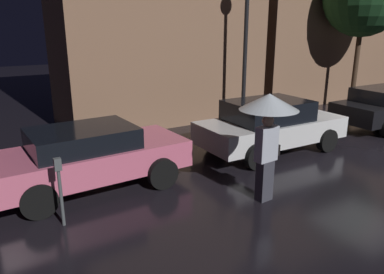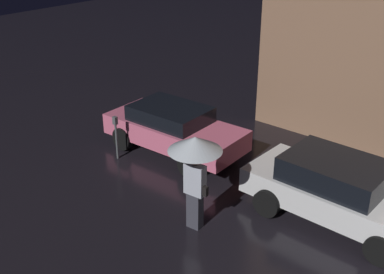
{
  "view_description": "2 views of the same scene",
  "coord_description": "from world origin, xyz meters",
  "px_view_note": "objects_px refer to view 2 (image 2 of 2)",
  "views": [
    {
      "loc": [
        -9.88,
        -6.12,
        3.45
      ],
      "look_at": [
        -5.99,
        0.29,
        1.2
      ],
      "focal_mm": 35.0,
      "sensor_mm": 36.0,
      "label": 1
    },
    {
      "loc": [
        0.65,
        -7.69,
        6.38
      ],
      "look_at": [
        -6.21,
        0.46,
        1.34
      ],
      "focal_mm": 45.0,
      "sensor_mm": 36.0,
      "label": 2
    }
  ],
  "objects_px": {
    "pedestrian_with_umbrella": "(195,156)",
    "parking_meter": "(116,133)",
    "parked_car_pink": "(174,128)",
    "parked_car_white": "(338,190)"
  },
  "relations": [
    {
      "from": "pedestrian_with_umbrella",
      "to": "parking_meter",
      "type": "xyz_separation_m",
      "value": [
        -3.75,
        1.09,
        -0.97
      ]
    },
    {
      "from": "pedestrian_with_umbrella",
      "to": "parking_meter",
      "type": "relative_size",
      "value": 1.73
    },
    {
      "from": "parked_car_pink",
      "to": "parking_meter",
      "type": "xyz_separation_m",
      "value": [
        -0.93,
        -1.36,
        0.05
      ]
    },
    {
      "from": "parked_car_pink",
      "to": "pedestrian_with_umbrella",
      "type": "bearing_deg",
      "value": -43.07
    },
    {
      "from": "parked_car_white",
      "to": "pedestrian_with_umbrella",
      "type": "distance_m",
      "value": 3.35
    },
    {
      "from": "parked_car_pink",
      "to": "pedestrian_with_umbrella",
      "type": "xyz_separation_m",
      "value": [
        2.82,
        -2.44,
        1.02
      ]
    },
    {
      "from": "parked_car_white",
      "to": "parked_car_pink",
      "type": "bearing_deg",
      "value": 179.46
    },
    {
      "from": "parked_car_white",
      "to": "parking_meter",
      "type": "bearing_deg",
      "value": -167.43
    },
    {
      "from": "parked_car_pink",
      "to": "parked_car_white",
      "type": "bearing_deg",
      "value": -3.91
    },
    {
      "from": "parked_car_pink",
      "to": "parked_car_white",
      "type": "relative_size",
      "value": 0.98
    }
  ]
}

